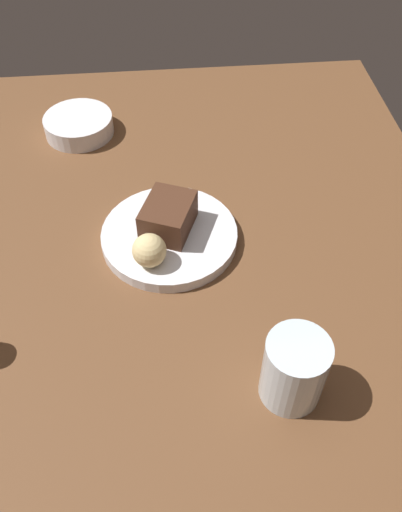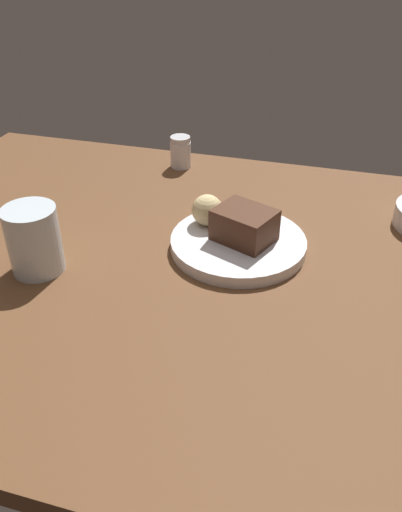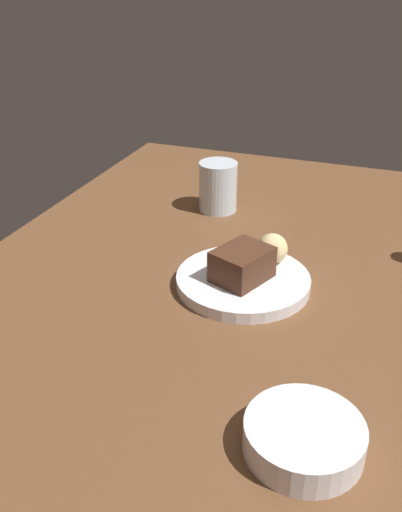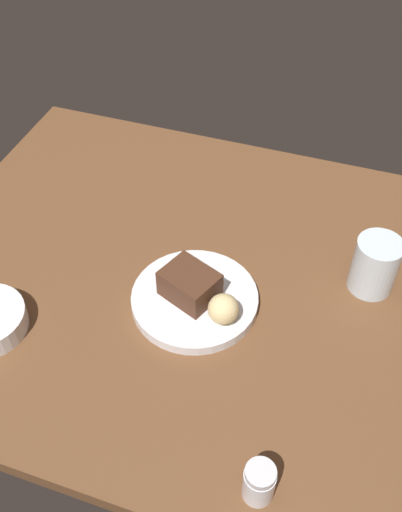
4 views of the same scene
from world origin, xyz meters
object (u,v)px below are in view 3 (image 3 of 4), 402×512
dessert_plate (243,281)px  water_glass (218,187)px  bread_roll (272,248)px  chocolate_cake_slice (242,264)px  side_bowl (304,437)px

dessert_plate → water_glass: 31.70cm
dessert_plate → water_glass: bearing=26.4°
dessert_plate → bread_roll: 7.86cm
dessert_plate → bread_roll: size_ratio=4.23×
bread_roll → water_glass: water_glass is taller
chocolate_cake_slice → bread_roll: size_ratio=1.72×
chocolate_cake_slice → side_bowl: bearing=-151.8°
chocolate_cake_slice → dessert_plate: bearing=-0.5°
bread_roll → side_bowl: (-37.24, -12.95, -2.72)cm
dessert_plate → side_bowl: size_ratio=1.64×
dessert_plate → chocolate_cake_slice: size_ratio=2.46×
bread_roll → water_glass: 27.84cm
chocolate_cake_slice → bread_roll: bearing=-24.2°
chocolate_cake_slice → water_glass: 32.20cm
side_bowl → water_glass: bearing=27.0°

